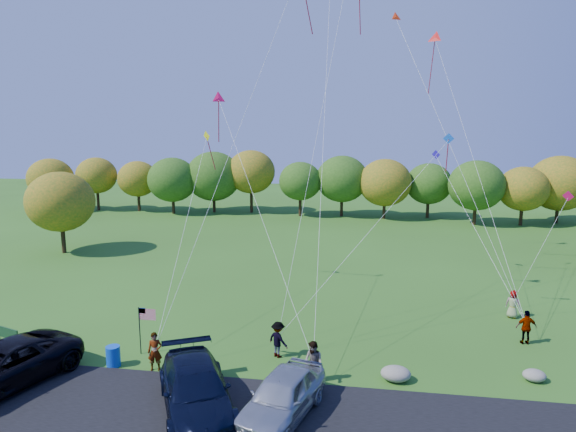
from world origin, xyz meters
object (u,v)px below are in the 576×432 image
object	(u,v)px
flyer_a	(155,352)
minivan_navy	(196,390)
flyer_e	(513,304)
flyer_d	(526,327)
trash_barrel	(113,356)
flyer_b	(313,362)
minivan_silver	(282,396)
minivan_dark	(2,366)
park_bench	(7,336)
flyer_c	(278,339)

from	to	relation	value
flyer_a	minivan_navy	bearing A→B (deg)	-60.03
minivan_navy	flyer_e	bearing A→B (deg)	13.29
flyer_d	trash_barrel	bearing A→B (deg)	11.33
flyer_b	flyer_d	distance (m)	11.56
minivan_silver	flyer_b	xyz separation A→B (m)	(0.88, 2.86, 0.01)
minivan_navy	flyer_d	bearing A→B (deg)	4.37
minivan_dark	park_bench	size ratio (longest dim) A/B	3.71
trash_barrel	minivan_dark	bearing A→B (deg)	-145.21
flyer_d	park_bench	distance (m)	25.96
minivan_navy	flyer_b	xyz separation A→B (m)	(4.19, 3.00, -0.03)
minivan_dark	trash_barrel	distance (m)	4.46
trash_barrel	flyer_e	bearing A→B (deg)	24.76
flyer_a	flyer_c	xyz separation A→B (m)	(5.22, 2.18, -0.02)
flyer_d	minivan_navy	bearing A→B (deg)	26.40
flyer_c	flyer_d	bearing A→B (deg)	-130.42
minivan_silver	flyer_b	world-z (taller)	flyer_b
flyer_a	park_bench	bearing A→B (deg)	156.95
minivan_silver	flyer_c	xyz separation A→B (m)	(-1.04, 5.07, -0.05)
minivan_dark	park_bench	bearing A→B (deg)	145.16
minivan_dark	flyer_e	world-z (taller)	minivan_dark
flyer_c	flyer_e	size ratio (longest dim) A/B	1.08
minivan_navy	flyer_d	size ratio (longest dim) A/B	3.50
flyer_a	flyer_e	world-z (taller)	flyer_a
flyer_e	trash_barrel	world-z (taller)	flyer_e
minivan_navy	flyer_d	world-z (taller)	minivan_navy
flyer_e	trash_barrel	distance (m)	21.61
park_bench	flyer_c	bearing A→B (deg)	22.15
minivan_navy	flyer_e	world-z (taller)	minivan_navy
minivan_dark	flyer_e	size ratio (longest dim) A/B	4.02
flyer_c	flyer_e	distance (m)	14.17
flyer_d	flyer_b	bearing A→B (deg)	24.28
minivan_dark	minivan_navy	size ratio (longest dim) A/B	1.06
flyer_a	flyer_c	distance (m)	5.65
flyer_d	minivan_dark	bearing A→B (deg)	14.74
flyer_e	trash_barrel	size ratio (longest dim) A/B	1.70
minivan_navy	flyer_e	distance (m)	19.00
minivan_silver	minivan_dark	bearing A→B (deg)	-166.40
minivan_navy	park_bench	world-z (taller)	minivan_navy
trash_barrel	flyer_a	bearing A→B (deg)	-1.98
minivan_dark	flyer_a	world-z (taller)	minivan_dark
flyer_a	trash_barrel	xyz separation A→B (m)	(-2.06, 0.07, -0.41)
minivan_dark	flyer_e	distance (m)	25.98
flyer_c	park_bench	xyz separation A→B (m)	(-13.55, -0.89, -0.34)
flyer_d	flyer_e	world-z (taller)	flyer_d
flyer_c	flyer_d	size ratio (longest dim) A/B	0.99
park_bench	trash_barrel	distance (m)	6.39
minivan_silver	flyer_a	bearing A→B (deg)	170.88
minivan_navy	trash_barrel	world-z (taller)	minivan_navy
flyer_b	trash_barrel	xyz separation A→B (m)	(-9.20, 0.10, -0.45)
minivan_dark	trash_barrel	bearing A→B (deg)	54.79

